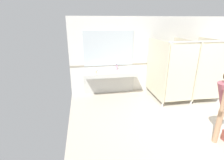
# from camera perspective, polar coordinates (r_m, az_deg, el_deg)

# --- Properties ---
(ground_plane) EXTENTS (7.05, 6.61, 0.10)m
(ground_plane) POSITION_cam_1_polar(r_m,az_deg,el_deg) (5.01, 31.11, -15.67)
(ground_plane) COLOR #B2A899
(wall_back) EXTENTS (7.05, 0.12, 2.74)m
(wall_back) POSITION_cam_1_polar(r_m,az_deg,el_deg) (6.87, 16.80, 8.26)
(wall_back) COLOR silver
(wall_back) RESTS_ON ground_plane
(wall_back_tile_band) EXTENTS (7.05, 0.01, 0.06)m
(wall_back_tile_band) POSITION_cam_1_polar(r_m,az_deg,el_deg) (6.88, 16.78, 5.55)
(wall_back_tile_band) COLOR #9E937F
(wall_back_tile_band) RESTS_ON wall_back
(vanity_counter) EXTENTS (1.88, 0.59, 1.01)m
(vanity_counter) POSITION_cam_1_polar(r_m,az_deg,el_deg) (6.14, -0.74, 0.95)
(vanity_counter) COLOR silver
(vanity_counter) RESTS_ON ground_plane
(mirror_panel) EXTENTS (1.78, 0.02, 1.22)m
(mirror_panel) POSITION_cam_1_polar(r_m,az_deg,el_deg) (6.11, -1.10, 10.50)
(mirror_panel) COLOR silver
(mirror_panel) RESTS_ON wall_back
(bathroom_stalls) EXTENTS (2.06, 1.54, 2.05)m
(bathroom_stalls) POSITION_cam_1_polar(r_m,az_deg,el_deg) (6.22, 23.76, 3.51)
(bathroom_stalls) COLOR beige
(bathroom_stalls) RESTS_ON ground_plane
(soap_dispenser) EXTENTS (0.07, 0.07, 0.21)m
(soap_dispenser) POSITION_cam_1_polar(r_m,az_deg,el_deg) (6.17, 1.58, 4.22)
(soap_dispenser) COLOR #D899B2
(soap_dispenser) RESTS_ON vanity_counter
(paper_cup) EXTENTS (0.07, 0.07, 0.11)m
(paper_cup) POSITION_cam_1_polar(r_m,az_deg,el_deg) (5.77, -5.36, 2.68)
(paper_cup) COLOR beige
(paper_cup) RESTS_ON vanity_counter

